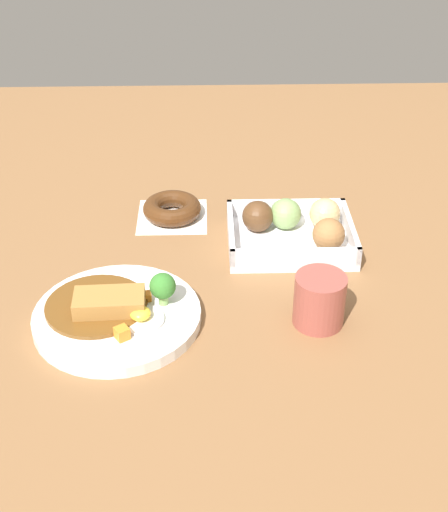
{
  "coord_description": "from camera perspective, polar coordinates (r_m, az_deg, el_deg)",
  "views": [
    {
      "loc": [
        -0.01,
        0.97,
        0.64
      ],
      "look_at": [
        -0.03,
        0.05,
        0.03
      ],
      "focal_mm": 50.0,
      "sensor_mm": 36.0,
      "label": 1
    }
  ],
  "objects": [
    {
      "name": "coffee_mug",
      "position": [
        1.01,
        7.65,
        -3.52
      ],
      "size": [
        0.07,
        0.07,
        0.08
      ],
      "primitive_type": "cylinder",
      "color": "#9E4C42",
      "rests_on": "ground_plane"
    },
    {
      "name": "curry_plate",
      "position": [
        1.03,
        -8.54,
        -4.55
      ],
      "size": [
        0.24,
        0.24,
        0.07
      ],
      "color": "white",
      "rests_on": "ground_plane"
    },
    {
      "name": "chocolate_ring_donut",
      "position": [
        1.27,
        -4.18,
        3.77
      ],
      "size": [
        0.12,
        0.12,
        0.03
      ],
      "color": "white",
      "rests_on": "ground_plane"
    },
    {
      "name": "donut_box",
      "position": [
        1.2,
        5.66,
        2.18
      ],
      "size": [
        0.21,
        0.17,
        0.06
      ],
      "color": "white",
      "rests_on": "ground_plane"
    },
    {
      "name": "ground_plane",
      "position": [
        1.17,
        -1.64,
        -0.01
      ],
      "size": [
        1.6,
        1.6,
        0.0
      ],
      "primitive_type": "plane",
      "color": "brown"
    }
  ]
}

